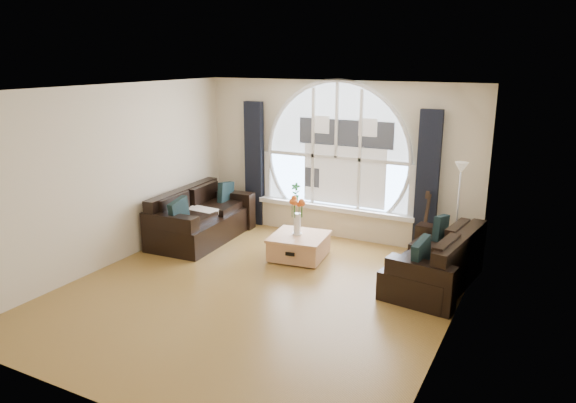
{
  "coord_description": "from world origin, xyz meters",
  "views": [
    {
      "loc": [
        3.43,
        -5.72,
        3.09
      ],
      "look_at": [
        0.0,
        0.9,
        1.05
      ],
      "focal_mm": 33.28,
      "sensor_mm": 36.0,
      "label": 1
    }
  ],
  "objects_px": {
    "coffee_chest": "(299,245)",
    "floor_lamp": "(457,215)",
    "sofa_left": "(202,217)",
    "guitar": "(427,222)",
    "sofa_right": "(434,258)",
    "vase_flowers": "(297,211)",
    "potted_plant": "(296,192)"
  },
  "relations": [
    {
      "from": "sofa_right",
      "to": "vase_flowers",
      "type": "bearing_deg",
      "value": -175.1
    },
    {
      "from": "coffee_chest",
      "to": "potted_plant",
      "type": "xyz_separation_m",
      "value": [
        -0.69,
        1.25,
        0.51
      ]
    },
    {
      "from": "sofa_right",
      "to": "floor_lamp",
      "type": "height_order",
      "value": "floor_lamp"
    },
    {
      "from": "guitar",
      "to": "coffee_chest",
      "type": "bearing_deg",
      "value": -134.15
    },
    {
      "from": "sofa_left",
      "to": "floor_lamp",
      "type": "relative_size",
      "value": 1.21
    },
    {
      "from": "vase_flowers",
      "to": "guitar",
      "type": "xyz_separation_m",
      "value": [
        1.77,
        1.11,
        -0.23
      ]
    },
    {
      "from": "sofa_left",
      "to": "sofa_right",
      "type": "xyz_separation_m",
      "value": [
        4.0,
        -0.11,
        0.0
      ]
    },
    {
      "from": "coffee_chest",
      "to": "sofa_right",
      "type": "bearing_deg",
      "value": -9.28
    },
    {
      "from": "floor_lamp",
      "to": "guitar",
      "type": "distance_m",
      "value": 0.66
    },
    {
      "from": "sofa_left",
      "to": "guitar",
      "type": "distance_m",
      "value": 3.77
    },
    {
      "from": "coffee_chest",
      "to": "floor_lamp",
      "type": "xyz_separation_m",
      "value": [
        2.23,
        0.79,
        0.59
      ]
    },
    {
      "from": "sofa_right",
      "to": "floor_lamp",
      "type": "bearing_deg",
      "value": 89.61
    },
    {
      "from": "sofa_left",
      "to": "sofa_right",
      "type": "relative_size",
      "value": 1.1
    },
    {
      "from": "sofa_right",
      "to": "sofa_left",
      "type": "bearing_deg",
      "value": -174.09
    },
    {
      "from": "floor_lamp",
      "to": "sofa_left",
      "type": "bearing_deg",
      "value": -169.39
    },
    {
      "from": "floor_lamp",
      "to": "guitar",
      "type": "xyz_separation_m",
      "value": [
        -0.51,
        0.33,
        -0.27
      ]
    },
    {
      "from": "sofa_left",
      "to": "guitar",
      "type": "xyz_separation_m",
      "value": [
        3.61,
        1.1,
        0.13
      ]
    },
    {
      "from": "floor_lamp",
      "to": "guitar",
      "type": "height_order",
      "value": "floor_lamp"
    },
    {
      "from": "guitar",
      "to": "potted_plant",
      "type": "relative_size",
      "value": 3.23
    },
    {
      "from": "coffee_chest",
      "to": "vase_flowers",
      "type": "xyz_separation_m",
      "value": [
        -0.04,
        0.01,
        0.56
      ]
    },
    {
      "from": "coffee_chest",
      "to": "guitar",
      "type": "height_order",
      "value": "guitar"
    },
    {
      "from": "sofa_right",
      "to": "coffee_chest",
      "type": "xyz_separation_m",
      "value": [
        -2.11,
        0.08,
        -0.19
      ]
    },
    {
      "from": "guitar",
      "to": "potted_plant",
      "type": "height_order",
      "value": "guitar"
    },
    {
      "from": "coffee_chest",
      "to": "floor_lamp",
      "type": "bearing_deg",
      "value": 12.54
    },
    {
      "from": "sofa_left",
      "to": "coffee_chest",
      "type": "relative_size",
      "value": 2.31
    },
    {
      "from": "sofa_left",
      "to": "sofa_right",
      "type": "bearing_deg",
      "value": -4.95
    },
    {
      "from": "potted_plant",
      "to": "floor_lamp",
      "type": "bearing_deg",
      "value": -8.91
    },
    {
      "from": "sofa_left",
      "to": "guitar",
      "type": "relative_size",
      "value": 1.83
    },
    {
      "from": "coffee_chest",
      "to": "potted_plant",
      "type": "height_order",
      "value": "potted_plant"
    },
    {
      "from": "sofa_right",
      "to": "guitar",
      "type": "xyz_separation_m",
      "value": [
        -0.39,
        1.2,
        0.13
      ]
    },
    {
      "from": "guitar",
      "to": "vase_flowers",
      "type": "bearing_deg",
      "value": -135.06
    },
    {
      "from": "sofa_left",
      "to": "potted_plant",
      "type": "bearing_deg",
      "value": 42.35
    }
  ]
}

